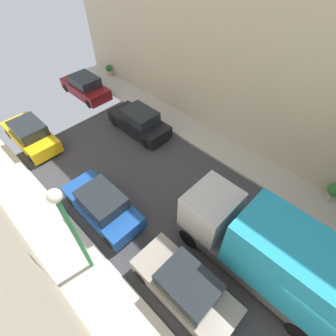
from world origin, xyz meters
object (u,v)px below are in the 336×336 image
potted_plant_2 (109,70)px  parked_car_right_2 (139,122)px  lamp_post (69,223)px  parked_car_left_4 (31,135)px  parked_car_right_3 (85,87)px  parked_car_left_2 (185,287)px  delivery_truck (268,252)px  parked_car_left_3 (102,205)px  potted_plant_3 (335,192)px

potted_plant_2 → parked_car_right_2: bearing=-112.5°
parked_car_right_2 → lamp_post: 9.43m
parked_car_left_4 → parked_car_right_3: bearing=23.7°
parked_car_left_2 → potted_plant_2: 17.94m
parked_car_left_4 → lamp_post: 9.61m
delivery_truck → lamp_post: bearing=133.0°
delivery_truck → lamp_post: 6.96m
lamp_post → parked_car_left_4: bearing=78.1°
potted_plant_2 → parked_car_left_2: bearing=-117.8°
parked_car_left_4 → parked_car_left_3: bearing=-90.0°
potted_plant_3 → lamp_post: size_ratio=0.22×
parked_car_left_2 → parked_car_right_2: 10.27m
potted_plant_3 → lamp_post: lamp_post is taller
parked_car_right_2 → delivery_truck: bearing=-104.8°
parked_car_left_3 → parked_car_left_4: bearing=90.0°
parked_car_left_3 → potted_plant_3: 11.15m
parked_car_right_2 → potted_plant_3: parked_car_right_2 is taller
delivery_truck → parked_car_right_2: bearing=75.2°
parked_car_right_2 → delivery_truck: size_ratio=0.64×
lamp_post → parked_car_left_2: bearing=-61.0°
parked_car_left_2 → parked_car_right_3: 15.77m
potted_plant_2 → potted_plant_3: potted_plant_3 is taller
parked_car_left_4 → lamp_post: (-1.90, -9.00, 2.76)m
parked_car_left_3 → lamp_post: size_ratio=0.84×
parked_car_left_4 → delivery_truck: delivery_truck is taller
parked_car_right_2 → parked_car_left_2: bearing=-121.7°
parked_car_left_3 → potted_plant_2: parked_car_left_3 is taller
parked_car_left_2 → potted_plant_3: 8.62m
parked_car_left_4 → parked_car_right_3: same height
potted_plant_2 → lamp_post: lamp_post is taller
parked_car_left_3 → delivery_truck: delivery_truck is taller
parked_car_right_2 → delivery_truck: delivery_truck is taller
parked_car_left_3 → lamp_post: (-1.90, -1.74, 2.76)m
lamp_post → parked_car_right_2: bearing=36.0°
parked_car_left_4 → potted_plant_3: 16.88m
delivery_truck → potted_plant_3: 5.76m
parked_car_right_2 → parked_car_right_3: 6.08m
parked_car_right_3 → potted_plant_2: (2.96, 1.06, -0.10)m
parked_car_left_3 → lamp_post: lamp_post is taller
parked_car_left_4 → potted_plant_3: bearing=-60.5°
parked_car_left_4 → parked_car_right_2: (5.40, -3.70, 0.00)m
parked_car_left_4 → potted_plant_2: (8.36, 3.43, -0.10)m
parked_car_left_3 → parked_car_left_4: size_ratio=1.00×
potted_plant_2 → lamp_post: (-10.26, -12.44, 2.86)m
parked_car_right_2 → parked_car_right_3: (0.00, 6.08, 0.00)m
delivery_truck → potted_plant_3: size_ratio=6.09×
parked_car_left_3 → parked_car_right_2: (5.40, 3.56, 0.00)m
potted_plant_2 → lamp_post: 16.38m
parked_car_left_2 → parked_car_left_4: 12.44m
parked_car_left_2 → parked_car_left_4: (0.00, 12.44, 0.00)m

